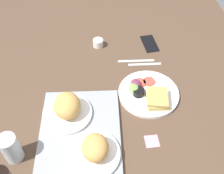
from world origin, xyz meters
The scene contains 11 objects.
ground_plane centered at (0.00, 0.00, -1.50)cm, with size 190.00×150.00×3.00cm, color #4C3828.
serving_tray centered at (-19.62, 18.38, 0.80)cm, with size 45.00×33.00×1.60cm, color gray.
bread_plate_near centered at (-29.53, 12.78, 5.17)cm, with size 20.66×20.66×9.38cm.
bread_plate_far centered at (-9.40, 23.03, 5.79)cm, with size 21.10×21.10×10.30cm.
plate_with_salad centered at (-1.45, -13.33, 1.73)cm, with size 27.99×27.99×5.40cm.
drinking_glass centered at (-26.38, 43.47, 6.50)cm, with size 6.90×6.90×12.99cm, color silver.
espresso_cup centered at (36.63, 7.13, 2.00)cm, with size 5.60×5.60×4.00cm, color silver.
fork centered at (19.21, -15.74, 0.25)cm, with size 17.00×1.40×0.50cm, color #B7B7BC.
knife centered at (22.21, -11.74, 0.25)cm, with size 19.00×1.40×0.50cm, color #B7B7BC.
cell_phone centered at (35.34, -21.46, 0.40)cm, with size 14.40×7.20×0.80cm, color black.
sticky_note centered at (-25.20, -10.44, 0.06)cm, with size 5.60×5.60×0.12cm, color pink.
Camera 1 is at (-76.85, 11.04, 94.18)cm, focal length 42.15 mm.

